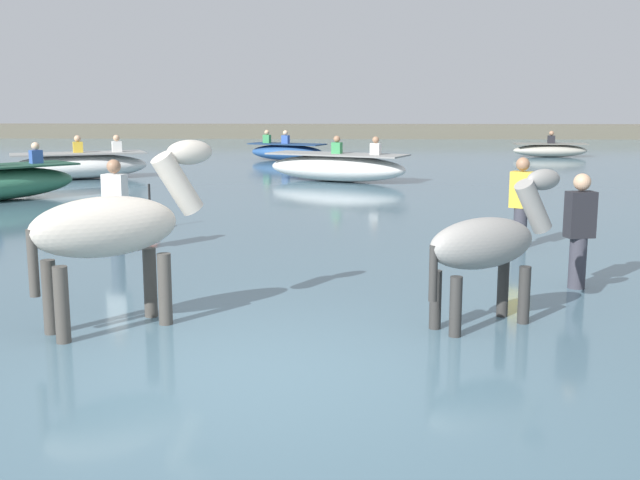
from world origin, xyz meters
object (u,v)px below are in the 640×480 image
boat_far_offshore (287,152)px  person_onlooker_left (521,209)px  boat_distant_west (337,167)px  person_wading_close (579,238)px  boat_far_inshore (79,166)px  horse_lead_pinto (114,231)px  person_onlooker_right (116,212)px  boat_near_starboard (550,150)px  channel_buoy (150,219)px  horse_trailing_grey (488,247)px

boat_far_offshore → person_onlooker_left: 17.66m
boat_distant_west → person_onlooker_left: 10.04m
person_wading_close → person_onlooker_left: bearing=92.7°
boat_distant_west → boat_far_inshore: 7.23m
horse_lead_pinto → person_onlooker_right: size_ratio=1.27×
boat_distant_west → person_onlooker_left: bearing=-73.4°
boat_near_starboard → horse_lead_pinto: bearing=-113.4°
boat_far_inshore → channel_buoy: boat_far_inshore is taller
boat_far_inshore → person_onlooker_right: (4.16, -10.64, 0.23)m
person_wading_close → person_onlooker_right: (-6.04, 1.94, 0.00)m
boat_distant_west → person_wading_close: size_ratio=2.54×
boat_distant_west → person_wading_close: person_wading_close is taller
boat_far_offshore → person_wading_close: bearing=-75.9°
horse_lead_pinto → person_onlooker_left: bearing=41.9°
channel_buoy → boat_far_offshore: bearing=85.6°
boat_distant_west → person_onlooker_left: (2.86, -9.62, 0.22)m
boat_near_starboard → person_wading_close: size_ratio=1.74×
boat_far_offshore → channel_buoy: size_ratio=3.95×
boat_far_inshore → person_onlooker_left: 14.23m
horse_lead_pinto → horse_trailing_grey: (3.61, 0.21, -0.17)m
boat_far_inshore → boat_distant_west: bearing=-3.3°
person_onlooker_right → horse_trailing_grey: bearing=-36.9°
boat_far_offshore → person_onlooker_left: size_ratio=1.88×
boat_near_starboard → person_onlooker_right: (-11.18, -19.64, 0.33)m
person_onlooker_right → channel_buoy: bearing=91.4°
boat_near_starboard → person_wading_close: bearing=-103.4°
person_onlooker_left → boat_far_offshore: bearing=105.7°
horse_trailing_grey → boat_far_offshore: (-3.56, 21.13, -0.47)m
boat_far_offshore → boat_distant_west: bearing=-75.4°
person_onlooker_right → boat_far_inshore: bearing=111.4°
horse_trailing_grey → person_onlooker_left: horse_trailing_grey is taller
horse_trailing_grey → boat_far_inshore: 16.71m
horse_lead_pinto → boat_far_offshore: size_ratio=0.67×
boat_far_inshore → person_onlooker_right: 11.43m
boat_far_inshore → person_onlooker_left: bearing=-44.9°
boat_distant_west → horse_trailing_grey: bearing=-83.2°
horse_lead_pinto → person_wading_close: bearing=19.9°
person_onlooker_right → person_onlooker_left: bearing=5.8°
horse_lead_pinto → channel_buoy: horse_lead_pinto is taller
boat_distant_west → person_onlooker_right: 10.67m
boat_far_inshore → person_onlooker_left: size_ratio=2.41×
boat_near_starboard → person_onlooker_left: bearing=-105.5°
boat_near_starboard → boat_far_offshore: bearing=-168.6°
boat_distant_west → person_onlooker_right: bearing=-106.7°
horse_lead_pinto → boat_near_starboard: horse_lead_pinto is taller
boat_near_starboard → boat_far_offshore: (-10.05, -2.04, 0.05)m
boat_far_inshore → person_onlooker_left: person_onlooker_left is taller
horse_lead_pinto → boat_distant_west: (1.97, 13.96, -0.57)m
boat_near_starboard → boat_distant_west: size_ratio=0.69×
horse_trailing_grey → person_onlooker_right: (-4.70, 3.52, -0.19)m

